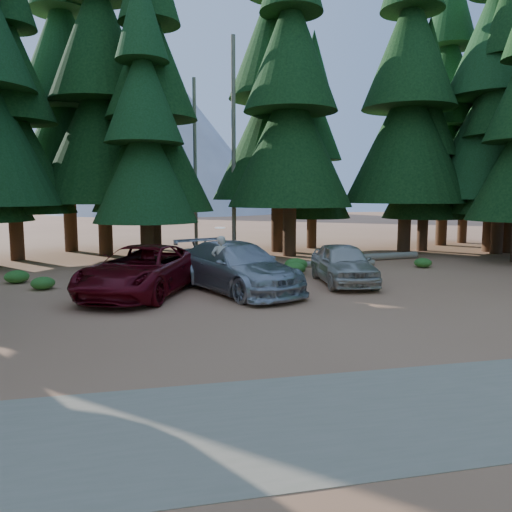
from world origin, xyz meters
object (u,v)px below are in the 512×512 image
at_px(red_pickup, 142,270).
at_px(silver_minivan_right, 343,263).
at_px(silver_minivan_center, 237,267).
at_px(log_mid, 341,263).
at_px(log_left, 241,272).
at_px(log_right, 371,257).
at_px(frisbee_player, 221,261).

distance_m(red_pickup, silver_minivan_right, 7.52).
height_order(silver_minivan_center, log_mid, silver_minivan_center).
relative_size(silver_minivan_right, log_left, 1.09).
distance_m(silver_minivan_center, log_left, 3.44).
relative_size(red_pickup, log_mid, 1.77).
xyz_separation_m(red_pickup, log_mid, (9.18, 4.85, -0.69)).
distance_m(red_pickup, log_left, 5.14).
distance_m(log_left, log_right, 8.21).
relative_size(silver_minivan_center, frisbee_player, 2.96).
xyz_separation_m(red_pickup, log_left, (4.01, 3.14, -0.68)).
height_order(red_pickup, silver_minivan_center, silver_minivan_center).
bearing_deg(log_left, silver_minivan_center, -132.21).
xyz_separation_m(silver_minivan_center, log_right, (8.25, 6.63, -0.68)).
xyz_separation_m(frisbee_player, log_left, (1.40, 3.70, -1.01)).
bearing_deg(silver_minivan_center, log_mid, 17.78).
bearing_deg(log_right, frisbee_player, -150.54).
xyz_separation_m(red_pickup, log_right, (11.51, 6.48, -0.65)).
bearing_deg(silver_minivan_right, log_mid, 75.84).
relative_size(silver_minivan_center, log_left, 1.43).
xyz_separation_m(silver_minivan_center, log_left, (0.76, 3.28, -0.71)).
bearing_deg(frisbee_player, silver_minivan_right, -173.25).
bearing_deg(log_mid, log_left, -160.89).
height_order(silver_minivan_right, log_right, silver_minivan_right).
relative_size(red_pickup, log_left, 1.44).
bearing_deg(silver_minivan_right, silver_minivan_center, -164.24).
xyz_separation_m(silver_minivan_right, frisbee_player, (-4.89, -1.07, 0.38)).
distance_m(frisbee_player, log_mid, 8.57).
bearing_deg(silver_minivan_center, frisbee_player, -169.50).
bearing_deg(red_pickup, log_right, 53.50).
relative_size(silver_minivan_right, log_right, 0.80).
distance_m(frisbee_player, log_right, 11.39).
height_order(frisbee_player, log_left, frisbee_player).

